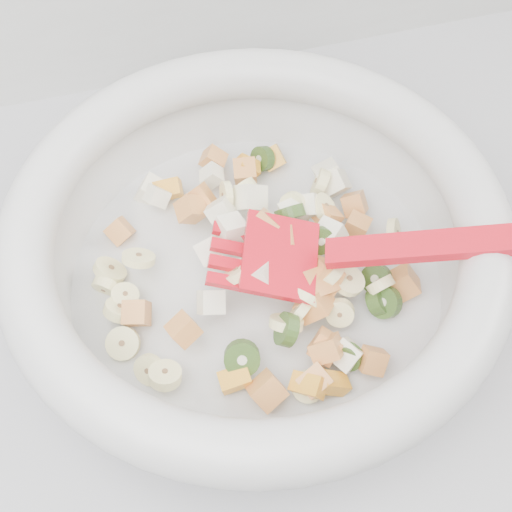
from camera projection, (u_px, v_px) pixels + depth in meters
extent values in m
cube|color=#A5A6AB|center=(301.00, 444.00, 1.00)|extent=(2.00, 0.60, 0.90)
cylinder|color=silver|center=(256.00, 282.00, 0.61)|extent=(0.32, 0.32, 0.02)
torus|color=silver|center=(256.00, 229.00, 0.54)|extent=(0.40, 0.40, 0.04)
cylinder|color=#FFFDAA|center=(290.00, 207.00, 0.60)|extent=(0.03, 0.03, 0.03)
cylinder|color=#FFFDAA|center=(238.00, 273.00, 0.55)|extent=(0.04, 0.03, 0.03)
cylinder|color=#FFFDAA|center=(243.00, 189.00, 0.62)|extent=(0.03, 0.02, 0.03)
cylinder|color=#FFFDAA|center=(340.00, 313.00, 0.56)|extent=(0.03, 0.03, 0.03)
cylinder|color=#FFFDAA|center=(329.00, 273.00, 0.56)|extent=(0.03, 0.04, 0.03)
cylinder|color=#FFFDAA|center=(226.00, 195.00, 0.61)|extent=(0.01, 0.03, 0.03)
cylinder|color=#FFFDAA|center=(381.00, 285.00, 0.57)|extent=(0.03, 0.02, 0.03)
cylinder|color=#FFFDAA|center=(394.00, 233.00, 0.61)|extent=(0.03, 0.03, 0.04)
cylinder|color=#FFFDAA|center=(123.00, 343.00, 0.55)|extent=(0.03, 0.03, 0.02)
cylinder|color=#FFFDAA|center=(149.00, 370.00, 0.54)|extent=(0.03, 0.03, 0.03)
cylinder|color=#FFFDAA|center=(293.00, 205.00, 0.60)|extent=(0.03, 0.02, 0.03)
cylinder|color=#FFFDAA|center=(286.00, 323.00, 0.54)|extent=(0.04, 0.03, 0.03)
cylinder|color=#FFFDAA|center=(299.00, 311.00, 0.55)|extent=(0.03, 0.03, 0.03)
cylinder|color=#FFFDAA|center=(106.00, 286.00, 0.58)|extent=(0.03, 0.02, 0.03)
cylinder|color=#FFFDAA|center=(139.00, 258.00, 0.58)|extent=(0.03, 0.03, 0.03)
cylinder|color=#FFFDAA|center=(320.00, 183.00, 0.63)|extent=(0.02, 0.03, 0.03)
cylinder|color=#FFFDAA|center=(118.00, 310.00, 0.56)|extent=(0.03, 0.03, 0.02)
cylinder|color=#FFFDAA|center=(348.00, 280.00, 0.56)|extent=(0.03, 0.03, 0.02)
cylinder|color=#FFFDAA|center=(165.00, 375.00, 0.53)|extent=(0.04, 0.04, 0.02)
cylinder|color=#FFFDAA|center=(308.00, 386.00, 0.53)|extent=(0.03, 0.03, 0.03)
cylinder|color=#FFFDAA|center=(110.00, 270.00, 0.59)|extent=(0.04, 0.04, 0.03)
cylinder|color=#FFFDAA|center=(305.00, 298.00, 0.55)|extent=(0.02, 0.03, 0.03)
cylinder|color=#FFFDAA|center=(125.00, 297.00, 0.57)|extent=(0.03, 0.03, 0.02)
cylinder|color=#FFFDAA|center=(324.00, 207.00, 0.60)|extent=(0.03, 0.03, 0.03)
cube|color=#DE8246|center=(316.00, 381.00, 0.53)|extent=(0.03, 0.03, 0.03)
cube|color=#DE8246|center=(314.00, 304.00, 0.55)|extent=(0.04, 0.03, 0.04)
cube|color=#DE8246|center=(373.00, 361.00, 0.54)|extent=(0.02, 0.03, 0.03)
cube|color=#DE8246|center=(357.00, 226.00, 0.61)|extent=(0.03, 0.03, 0.02)
cube|color=#DE8246|center=(288.00, 242.00, 0.57)|extent=(0.03, 0.02, 0.02)
cube|color=#DE8246|center=(267.00, 391.00, 0.52)|extent=(0.03, 0.03, 0.03)
cube|color=#DE8246|center=(137.00, 313.00, 0.56)|extent=(0.03, 0.03, 0.03)
cube|color=#DE8246|center=(183.00, 329.00, 0.54)|extent=(0.03, 0.03, 0.03)
cube|color=#DE8246|center=(327.00, 216.00, 0.60)|extent=(0.03, 0.02, 0.03)
cube|color=#DE8246|center=(327.00, 349.00, 0.53)|extent=(0.03, 0.03, 0.03)
cube|color=#DE8246|center=(213.00, 159.00, 0.65)|extent=(0.03, 0.03, 0.03)
cube|color=#DE8246|center=(263.00, 227.00, 0.57)|extent=(0.03, 0.03, 0.03)
cube|color=#DE8246|center=(324.00, 276.00, 0.56)|extent=(0.03, 0.04, 0.04)
cube|color=#DE8246|center=(191.00, 209.00, 0.60)|extent=(0.03, 0.03, 0.03)
cube|color=#DE8246|center=(317.00, 285.00, 0.55)|extent=(0.03, 0.03, 0.03)
cube|color=#DE8246|center=(403.00, 283.00, 0.58)|extent=(0.03, 0.03, 0.04)
cube|color=#DE8246|center=(325.00, 347.00, 0.54)|extent=(0.03, 0.03, 0.03)
cube|color=#DE8246|center=(199.00, 199.00, 0.61)|extent=(0.03, 0.03, 0.03)
cube|color=#DE8246|center=(355.00, 204.00, 0.62)|extent=(0.03, 0.03, 0.03)
cube|color=#DE8246|center=(120.00, 231.00, 0.61)|extent=(0.03, 0.03, 0.03)
cube|color=#DE8246|center=(245.00, 171.00, 0.64)|extent=(0.03, 0.03, 0.02)
cylinder|color=#53892D|center=(262.00, 159.00, 0.65)|extent=(0.03, 0.03, 0.03)
cylinder|color=#53892D|center=(379.00, 302.00, 0.57)|extent=(0.03, 0.03, 0.03)
cylinder|color=#53892D|center=(320.00, 240.00, 0.57)|extent=(0.03, 0.02, 0.03)
cylinder|color=#53892D|center=(385.00, 302.00, 0.57)|extent=(0.03, 0.03, 0.03)
cylinder|color=#53892D|center=(348.00, 356.00, 0.54)|extent=(0.03, 0.03, 0.03)
cylinder|color=#53892D|center=(287.00, 330.00, 0.54)|extent=(0.03, 0.04, 0.04)
cylinder|color=#53892D|center=(376.00, 279.00, 0.58)|extent=(0.03, 0.03, 0.03)
cylinder|color=#53892D|center=(290.00, 213.00, 0.59)|extent=(0.03, 0.03, 0.03)
cylinder|color=#53892D|center=(242.00, 358.00, 0.53)|extent=(0.04, 0.03, 0.04)
cube|color=white|center=(212.00, 176.00, 0.64)|extent=(0.02, 0.02, 0.02)
cube|color=white|center=(260.00, 277.00, 0.54)|extent=(0.03, 0.03, 0.03)
cube|color=white|center=(335.00, 183.00, 0.63)|extent=(0.03, 0.03, 0.03)
cube|color=white|center=(157.00, 196.00, 0.62)|extent=(0.03, 0.02, 0.03)
cube|color=white|center=(309.00, 206.00, 0.60)|extent=(0.03, 0.03, 0.03)
cube|color=white|center=(329.00, 176.00, 0.64)|extent=(0.03, 0.03, 0.04)
cube|color=white|center=(330.00, 235.00, 0.58)|extent=(0.03, 0.03, 0.03)
cube|color=white|center=(293.00, 212.00, 0.60)|extent=(0.03, 0.03, 0.02)
cube|color=white|center=(208.00, 252.00, 0.57)|extent=(0.02, 0.03, 0.03)
cube|color=white|center=(211.00, 302.00, 0.55)|extent=(0.02, 0.03, 0.03)
cube|color=white|center=(231.00, 231.00, 0.57)|extent=(0.03, 0.03, 0.03)
cube|color=white|center=(152.00, 191.00, 0.64)|extent=(0.04, 0.03, 0.03)
cube|color=white|center=(255.00, 267.00, 0.55)|extent=(0.02, 0.03, 0.03)
cube|color=white|center=(221.00, 213.00, 0.60)|extent=(0.03, 0.03, 0.03)
cube|color=white|center=(251.00, 198.00, 0.61)|extent=(0.03, 0.03, 0.04)
cube|color=white|center=(347.00, 355.00, 0.54)|extent=(0.03, 0.03, 0.03)
cube|color=yellow|center=(168.00, 189.00, 0.64)|extent=(0.03, 0.02, 0.02)
cube|color=yellow|center=(247.00, 167.00, 0.64)|extent=(0.03, 0.02, 0.02)
cube|color=yellow|center=(332.00, 383.00, 0.53)|extent=(0.03, 0.02, 0.03)
cube|color=yellow|center=(339.00, 268.00, 0.57)|extent=(0.02, 0.03, 0.03)
cube|color=yellow|center=(308.00, 385.00, 0.52)|extent=(0.03, 0.03, 0.03)
cube|color=yellow|center=(235.00, 379.00, 0.53)|extent=(0.03, 0.02, 0.01)
cube|color=yellow|center=(273.00, 158.00, 0.66)|extent=(0.03, 0.02, 0.03)
cube|color=red|center=(280.00, 257.00, 0.55)|extent=(0.08, 0.09, 0.03)
cube|color=red|center=(231.00, 231.00, 0.57)|extent=(0.03, 0.02, 0.01)
cube|color=red|center=(229.00, 247.00, 0.56)|extent=(0.03, 0.02, 0.01)
cube|color=red|center=(227.00, 264.00, 0.55)|extent=(0.03, 0.02, 0.01)
cube|color=red|center=(225.00, 282.00, 0.54)|extent=(0.03, 0.02, 0.01)
cube|color=red|center=(471.00, 243.00, 0.52)|extent=(0.20, 0.09, 0.06)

